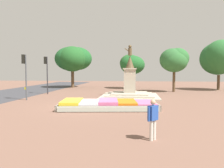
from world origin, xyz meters
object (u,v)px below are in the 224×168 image
Objects in this scene: statue_monument at (130,89)px; pedestrian_with_handbag at (153,117)px; traffic_light_mid_block at (25,69)px; flower_planter at (107,105)px; traffic_light_far_corner at (46,68)px.

pedestrian_with_handbag is at bearing -84.70° from statue_monument.
statue_monument is at bearing 20.35° from traffic_light_mid_block.
flower_planter is at bearing -23.40° from traffic_light_mid_block.
flower_planter is 1.26× the size of statue_monument.
traffic_light_mid_block is 0.97× the size of traffic_light_far_corner.
flower_planter is at bearing -46.67° from traffic_light_far_corner.
traffic_light_far_corner is at bearing 133.33° from flower_planter.
traffic_light_mid_block is (-9.16, -3.40, 1.97)m from statue_monument.
statue_monument reaches higher than traffic_light_far_corner.
pedestrian_with_handbag is at bearing -55.14° from traffic_light_far_corner.
traffic_light_far_corner is at bearing 124.86° from pedestrian_with_handbag.
flower_planter is 1.75× the size of traffic_light_mid_block.
traffic_light_mid_block reaches higher than flower_planter.
traffic_light_mid_block reaches higher than pedestrian_with_handbag.
flower_planter is at bearing 111.27° from pedestrian_with_handbag.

